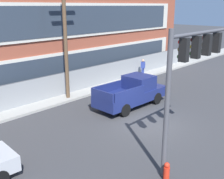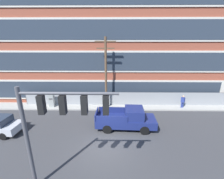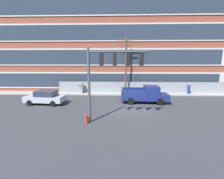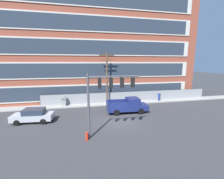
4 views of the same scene
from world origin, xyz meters
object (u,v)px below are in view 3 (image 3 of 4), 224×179
object	(u,v)px
utility_pole_near_corner	(126,63)
pedestrian_near_cabinet	(188,88)
sedan_silver	(45,97)
electrical_cabinet	(81,88)
traffic_signal_mast	(109,68)
pickup_truck_navy	(145,95)
fire_hydrant	(86,119)

from	to	relation	value
utility_pole_near_corner	pedestrian_near_cabinet	distance (m)	9.77
sedan_silver	electrical_cabinet	size ratio (longest dim) A/B	2.53
traffic_signal_mast	electrical_cabinet	size ratio (longest dim) A/B	3.30
sedan_silver	electrical_cabinet	distance (m)	6.06
pickup_truck_navy	utility_pole_near_corner	world-z (taller)	utility_pole_near_corner
utility_pole_near_corner	pedestrian_near_cabinet	xyz separation A→B (m)	(9.09, 0.11, -3.56)
sedan_silver	utility_pole_near_corner	size ratio (longest dim) A/B	0.54
traffic_signal_mast	electrical_cabinet	bearing A→B (deg)	114.64
traffic_signal_mast	utility_pole_near_corner	bearing A→B (deg)	79.93
pickup_truck_navy	utility_pole_near_corner	size ratio (longest dim) A/B	0.67
pickup_truck_navy	fire_hydrant	bearing A→B (deg)	-132.30
sedan_silver	traffic_signal_mast	bearing A→B (deg)	-33.72
pickup_truck_navy	utility_pole_near_corner	distance (m)	5.94
traffic_signal_mast	fire_hydrant	bearing A→B (deg)	-170.65
traffic_signal_mast	utility_pole_near_corner	size ratio (longest dim) A/B	0.70
traffic_signal_mast	fire_hydrant	world-z (taller)	traffic_signal_mast
traffic_signal_mast	pedestrian_near_cabinet	xyz separation A→B (m)	(10.91, 10.35, -3.31)
traffic_signal_mast	utility_pole_near_corner	xyz separation A→B (m)	(1.82, 10.24, 0.25)
utility_pole_near_corner	fire_hydrant	world-z (taller)	utility_pole_near_corner
pedestrian_near_cabinet	pickup_truck_navy	bearing A→B (deg)	-148.06
pickup_truck_navy	sedan_silver	bearing A→B (deg)	-175.20
utility_pole_near_corner	electrical_cabinet	bearing A→B (deg)	178.39
electrical_cabinet	fire_hydrant	size ratio (longest dim) A/B	2.25
pickup_truck_navy	pedestrian_near_cabinet	world-z (taller)	pickup_truck_navy
traffic_signal_mast	electrical_cabinet	xyz separation A→B (m)	(-4.78, 10.42, -3.41)
pedestrian_near_cabinet	traffic_signal_mast	bearing A→B (deg)	-136.52
sedan_silver	utility_pole_near_corner	world-z (taller)	utility_pole_near_corner
traffic_signal_mast	pedestrian_near_cabinet	bearing A→B (deg)	43.48
fire_hydrant	pedestrian_near_cabinet	bearing A→B (deg)	39.95
utility_pole_near_corner	electrical_cabinet	world-z (taller)	utility_pole_near_corner
traffic_signal_mast	sedan_silver	xyz separation A→B (m)	(-7.54, 5.03, -3.49)
utility_pole_near_corner	fire_hydrant	xyz separation A→B (m)	(-3.61, -10.53, -4.15)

